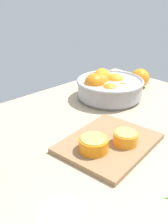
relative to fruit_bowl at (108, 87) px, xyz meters
The scene contains 6 objects.
ground_plane 31.19cm from the fruit_bowl, 143.48° to the right, with size 121.74×89.42×3.00cm, color tan.
fruit_bowl is the anchor object (origin of this frame).
cutting_board 36.73cm from the fruit_bowl, 137.75° to the right, with size 28.73×22.95×1.50cm, color olive.
orange_half_0 41.88cm from the fruit_bowl, 143.83° to the right, with size 8.42×8.42×4.11cm.
orange_half_1 37.63cm from the fruit_bowl, 130.23° to the right, with size 7.20×7.20×3.88cm.
loose_orange_0 21.38cm from the fruit_bowl, ahead, with size 8.75×8.75×8.75cm, color orange.
Camera 1 is at (-53.14, -48.83, 43.66)cm, focal length 41.25 mm.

